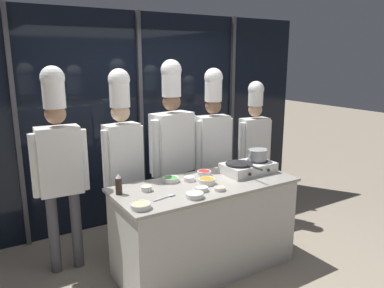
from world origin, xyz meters
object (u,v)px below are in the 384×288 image
at_px(prep_bowl_onion, 189,178).
at_px(chef_sous, 122,147).
at_px(prep_bowl_noodles, 146,188).
at_px(stock_pot, 258,154).
at_px(chef_apprentice, 254,139).
at_px(prep_bowl_ginger, 141,206).
at_px(chef_head, 59,155).
at_px(prep_bowl_scallions, 171,179).
at_px(chef_line, 172,141).
at_px(prep_bowl_carrots, 207,181).
at_px(prep_bowl_garlic, 195,195).
at_px(serving_spoon_slotted, 169,196).
at_px(prep_bowl_bell_pepper, 204,173).
at_px(portable_stove, 248,168).
at_px(chef_pastry, 213,137).
at_px(frying_pan, 239,162).
at_px(prep_bowl_shrimp, 220,188).
at_px(prep_bowl_chicken, 202,189).
at_px(squeeze_bottle_soy, 119,184).

height_order(prep_bowl_onion, chef_sous, chef_sous).
bearing_deg(prep_bowl_noodles, prep_bowl_onion, 3.86).
height_order(stock_pot, chef_apprentice, chef_apprentice).
height_order(prep_bowl_ginger, chef_head, chef_head).
distance_m(prep_bowl_scallions, chef_apprentice, 1.60).
bearing_deg(chef_line, prep_bowl_carrots, 77.88).
relative_size(prep_bowl_garlic, serving_spoon_slotted, 0.67).
bearing_deg(chef_head, prep_bowl_bell_pepper, 161.77).
xyz_separation_m(prep_bowl_onion, serving_spoon_slotted, (-0.38, -0.27, -0.02)).
bearing_deg(chef_apprentice, portable_stove, 51.03).
height_order(prep_bowl_noodles, prep_bowl_scallions, same).
distance_m(prep_bowl_bell_pepper, chef_apprentice, 1.25).
height_order(stock_pot, chef_pastry, chef_pastry).
height_order(prep_bowl_bell_pepper, chef_head, chef_head).
bearing_deg(chef_pastry, stock_pot, 107.23).
relative_size(prep_bowl_garlic, chef_line, 0.08).
height_order(prep_bowl_noodles, chef_line, chef_line).
bearing_deg(prep_bowl_carrots, chef_line, 87.97).
bearing_deg(chef_sous, prep_bowl_onion, 126.05).
relative_size(prep_bowl_onion, serving_spoon_slotted, 0.46).
xyz_separation_m(prep_bowl_carrots, chef_pastry, (0.57, 0.72, 0.24)).
height_order(prep_bowl_carrots, chef_apprentice, chef_apprentice).
distance_m(prep_bowl_onion, chef_apprentice, 1.47).
relative_size(prep_bowl_scallions, prep_bowl_ginger, 0.96).
xyz_separation_m(portable_stove, prep_bowl_onion, (-0.68, 0.10, -0.03)).
bearing_deg(chef_line, prep_bowl_scallions, 49.29).
xyz_separation_m(frying_pan, prep_bowl_shrimp, (-0.45, -0.27, -0.12)).
distance_m(prep_bowl_shrimp, chef_head, 1.59).
xyz_separation_m(frying_pan, serving_spoon_slotted, (-0.94, -0.17, -0.13)).
relative_size(prep_bowl_chicken, chef_line, 0.06).
xyz_separation_m(squeeze_bottle_soy, prep_bowl_noodles, (0.25, -0.06, -0.07)).
height_order(squeeze_bottle_soy, prep_bowl_bell_pepper, squeeze_bottle_soy).
height_order(prep_bowl_chicken, chef_line, chef_line).
bearing_deg(prep_bowl_bell_pepper, chef_head, 157.88).
bearing_deg(frying_pan, stock_pot, 1.32).
relative_size(prep_bowl_onion, chef_line, 0.05).
distance_m(prep_bowl_onion, chef_pastry, 0.90).
xyz_separation_m(frying_pan, prep_bowl_bell_pepper, (-0.34, 0.16, -0.10)).
bearing_deg(prep_bowl_carrots, prep_bowl_ginger, -164.85).
xyz_separation_m(prep_bowl_chicken, prep_bowl_noodles, (-0.44, 0.27, 0.01)).
bearing_deg(frying_pan, prep_bowl_noodles, 175.83).
distance_m(prep_bowl_ginger, chef_sous, 0.99).
height_order(portable_stove, prep_bowl_chicken, portable_stove).
relative_size(stock_pot, prep_bowl_carrots, 1.36).
bearing_deg(chef_pastry, chef_line, 1.38).
height_order(prep_bowl_garlic, serving_spoon_slotted, prep_bowl_garlic).
relative_size(squeeze_bottle_soy, prep_bowl_onion, 1.76).
height_order(prep_bowl_scallions, prep_bowl_ginger, same).
relative_size(prep_bowl_garlic, prep_bowl_shrimp, 1.46).
bearing_deg(chef_sous, chef_apprentice, 174.43).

